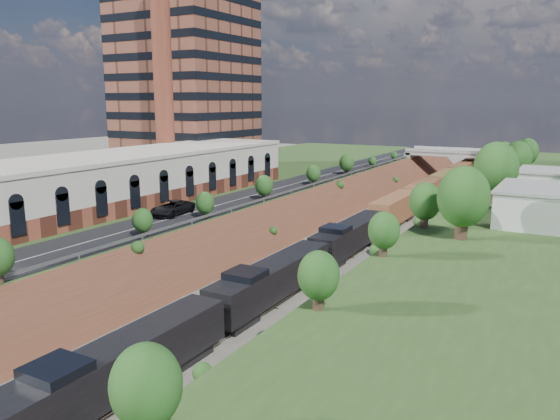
{
  "coord_description": "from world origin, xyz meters",
  "views": [
    {
      "loc": [
        27.37,
        -16.83,
        19.05
      ],
      "look_at": [
        -4.32,
        39.83,
        6.0
      ],
      "focal_mm": 35.0,
      "sensor_mm": 36.0,
      "label": 1
    }
  ],
  "objects": [
    {
      "name": "smokestack",
      "position": [
        -36.0,
        56.0,
        25.0
      ],
      "size": [
        3.2,
        3.2,
        40.0
      ],
      "primitive_type": "cylinder",
      "color": "brown",
      "rests_on": "platform_left"
    },
    {
      "name": "tree_right_large",
      "position": [
        17.0,
        40.0,
        9.38
      ],
      "size": [
        5.25,
        5.25,
        7.61
      ],
      "color": "#473323",
      "rests_on": "platform_right"
    },
    {
      "name": "commercial_building",
      "position": [
        -28.0,
        38.0,
        8.51
      ],
      "size": [
        14.3,
        62.3,
        7.0
      ],
      "color": "brown",
      "rests_on": "platform_left"
    },
    {
      "name": "guardrail",
      "position": [
        -11.4,
        59.8,
        5.55
      ],
      "size": [
        0.1,
        171.0,
        0.7
      ],
      "color": "#99999E",
      "rests_on": "platform_left"
    },
    {
      "name": "embankment_left",
      "position": [
        -11.0,
        60.0,
        0.0
      ],
      "size": [
        10.0,
        180.0,
        10.0
      ],
      "primitive_type": "cube",
      "rotation": [
        0.0,
        0.79,
        0.0
      ],
      "color": "brown",
      "rests_on": "ground"
    },
    {
      "name": "freight_train",
      "position": [
        2.6,
        78.92,
        2.64
      ],
      "size": [
        3.1,
        158.03,
        4.63
      ],
      "color": "black",
      "rests_on": "ground"
    },
    {
      "name": "tree_left_crest",
      "position": [
        -11.8,
        20.0,
        7.04
      ],
      "size": [
        2.45,
        2.45,
        3.55
      ],
      "color": "#473323",
      "rests_on": "platform_left"
    },
    {
      "name": "embankment_right",
      "position": [
        11.0,
        60.0,
        0.0
      ],
      "size": [
        10.0,
        180.0,
        10.0
      ],
      "primitive_type": "cube",
      "rotation": [
        0.0,
        0.79,
        0.0
      ],
      "color": "brown",
      "rests_on": "ground"
    },
    {
      "name": "platform_left",
      "position": [
        -33.0,
        60.0,
        2.5
      ],
      "size": [
        44.0,
        180.0,
        5.0
      ],
      "primitive_type": "cube",
      "color": "#324F20",
      "rests_on": "ground"
    },
    {
      "name": "highrise_tower",
      "position": [
        -44.0,
        72.0,
        32.88
      ],
      "size": [
        22.0,
        22.0,
        53.9
      ],
      "color": "brown",
      "rests_on": "platform_left"
    },
    {
      "name": "rail_right_track",
      "position": [
        2.6,
        60.0,
        0.09
      ],
      "size": [
        1.58,
        180.0,
        0.18
      ],
      "primitive_type": "cube",
      "color": "gray",
      "rests_on": "ground"
    },
    {
      "name": "road",
      "position": [
        -15.5,
        60.0,
        5.05
      ],
      "size": [
        8.0,
        180.0,
        0.1
      ],
      "primitive_type": "cube",
      "color": "black",
      "rests_on": "platform_left"
    },
    {
      "name": "white_building_far",
      "position": [
        23.0,
        74.0,
        6.8
      ],
      "size": [
        8.0,
        10.0,
        3.6
      ],
      "primitive_type": "cube",
      "color": "silver",
      "rests_on": "platform_right"
    },
    {
      "name": "white_building_near",
      "position": [
        23.5,
        52.0,
        7.0
      ],
      "size": [
        9.0,
        12.0,
        4.0
      ],
      "primitive_type": "cube",
      "color": "silver",
      "rests_on": "platform_right"
    },
    {
      "name": "suv",
      "position": [
        -16.67,
        34.48,
        6.0
      ],
      "size": [
        3.43,
        6.65,
        1.79
      ],
      "primitive_type": "imported",
      "rotation": [
        0.0,
        0.0,
        0.07
      ],
      "color": "black",
      "rests_on": "road"
    },
    {
      "name": "rail_left_track",
      "position": [
        -2.6,
        60.0,
        0.09
      ],
      "size": [
        1.58,
        180.0,
        0.18
      ],
      "primitive_type": "cube",
      "color": "gray",
      "rests_on": "ground"
    },
    {
      "name": "overpass",
      "position": [
        0.0,
        122.0,
        4.92
      ],
      "size": [
        24.5,
        8.3,
        7.4
      ],
      "color": "gray",
      "rests_on": "ground"
    }
  ]
}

